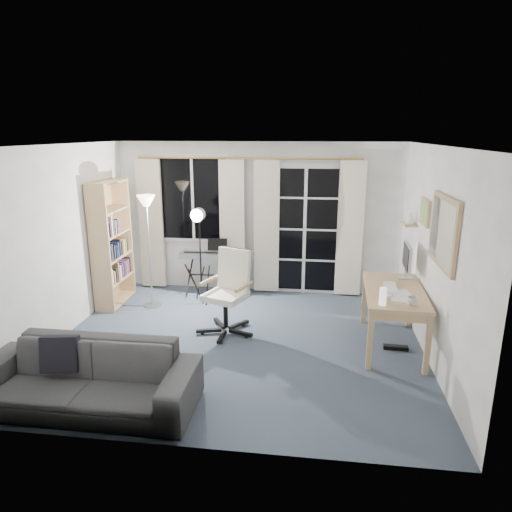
{
  "coord_description": "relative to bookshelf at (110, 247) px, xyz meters",
  "views": [
    {
      "loc": [
        0.91,
        -5.15,
        2.55
      ],
      "look_at": [
        0.18,
        0.35,
        1.03
      ],
      "focal_mm": 32.0,
      "sensor_mm": 36.0,
      "label": 1
    }
  ],
  "objects": [
    {
      "name": "floor",
      "position": [
        2.12,
        -1.1,
        -0.89
      ],
      "size": [
        4.5,
        4.0,
        0.02
      ],
      "primitive_type": "cube",
      "color": "#353F4E",
      "rests_on": "ground"
    },
    {
      "name": "window",
      "position": [
        1.07,
        0.87,
        0.62
      ],
      "size": [
        1.2,
        0.08,
        1.4
      ],
      "color": "white",
      "rests_on": "floor"
    },
    {
      "name": "french_door",
      "position": [
        2.87,
        0.87,
        0.14
      ],
      "size": [
        1.32,
        0.09,
        2.11
      ],
      "color": "white",
      "rests_on": "floor"
    },
    {
      "name": "curtains",
      "position": [
        1.98,
        0.78,
        0.21
      ],
      "size": [
        3.6,
        0.07,
        2.13
      ],
      "color": "gold",
      "rests_on": "floor"
    },
    {
      "name": "bookshelf",
      "position": [
        0.0,
        0.0,
        0.0
      ],
      "size": [
        0.32,
        0.87,
        1.86
      ],
      "rotation": [
        0.0,
        0.0,
        0.02
      ],
      "color": "#A68257",
      "rests_on": "floor"
    },
    {
      "name": "torchiere_lamp",
      "position": [
        0.64,
        -0.06,
        0.46
      ],
      "size": [
        0.27,
        0.27,
        1.68
      ],
      "rotation": [
        0.0,
        0.0,
        0.0
      ],
      "color": "#B2B2B7",
      "rests_on": "floor"
    },
    {
      "name": "keyboard_piano",
      "position": [
        1.49,
        0.6,
        -0.25
      ],
      "size": [
        1.17,
        0.58,
        0.84
      ],
      "rotation": [
        0.0,
        0.0,
        0.03
      ],
      "color": "black",
      "rests_on": "floor"
    },
    {
      "name": "studio_light",
      "position": [
        1.34,
        0.13,
        0.32
      ],
      "size": [
        0.28,
        0.3,
        1.51
      ],
      "rotation": [
        0.0,
        0.0,
        -0.09
      ],
      "color": "black",
      "rests_on": "floor"
    },
    {
      "name": "office_chair",
      "position": [
        1.97,
        -0.74,
        -0.25
      ],
      "size": [
        0.75,
        0.76,
        1.09
      ],
      "rotation": [
        0.0,
        0.0,
        -0.36
      ],
      "color": "black",
      "rests_on": "floor"
    },
    {
      "name": "desk",
      "position": [
        4.0,
        -0.95,
        -0.25
      ],
      "size": [
        0.75,
        1.39,
        0.73
      ],
      "rotation": [
        0.0,
        0.0,
        -0.05
      ],
      "color": "tan",
      "rests_on": "floor"
    },
    {
      "name": "monitor",
      "position": [
        4.2,
        -0.5,
        0.12
      ],
      "size": [
        0.18,
        0.53,
        0.46
      ],
      "rotation": [
        0.0,
        0.0,
        -0.05
      ],
      "color": "silver",
      "rests_on": "desk"
    },
    {
      "name": "desk_clutter",
      "position": [
        3.93,
        -1.17,
        -0.31
      ],
      "size": [
        0.45,
        0.82,
        0.92
      ],
      "rotation": [
        0.0,
        0.0,
        -0.05
      ],
      "color": "white",
      "rests_on": "desk"
    },
    {
      "name": "mug",
      "position": [
        4.1,
        -1.45,
        -0.1
      ],
      "size": [
        0.12,
        0.1,
        0.12
      ],
      "primitive_type": "imported",
      "rotation": [
        0.0,
        0.0,
        -0.05
      ],
      "color": "silver",
      "rests_on": "desk"
    },
    {
      "name": "wall_mirror",
      "position": [
        4.34,
        -1.45,
        0.67
      ],
      "size": [
        0.04,
        0.94,
        0.74
      ],
      "color": "#A68257",
      "rests_on": "floor"
    },
    {
      "name": "framed_print",
      "position": [
        4.35,
        -0.55,
        0.72
      ],
      "size": [
        0.03,
        0.42,
        0.32
      ],
      "color": "#A68257",
      "rests_on": "floor"
    },
    {
      "name": "wall_shelf",
      "position": [
        4.28,
        -0.05,
        0.52
      ],
      "size": [
        0.16,
        0.3,
        0.18
      ],
      "color": "#A68257",
      "rests_on": "floor"
    },
    {
      "name": "sofa",
      "position": [
        0.93,
        -2.65,
        -0.48
      ],
      "size": [
        2.08,
        0.61,
        0.81
      ],
      "rotation": [
        0.0,
        0.0,
        -0.0
      ],
      "color": "#2C2C2E",
      "rests_on": "floor"
    }
  ]
}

